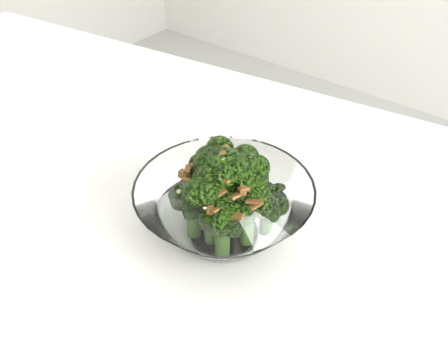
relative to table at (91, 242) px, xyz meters
The scene contains 2 objects.
table is the anchor object (origin of this frame).
broccoli_dish 0.21m from the table, 19.79° to the left, with size 0.19×0.19×0.12m.
Camera 1 is at (0.31, -0.32, 1.15)m, focal length 40.00 mm.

